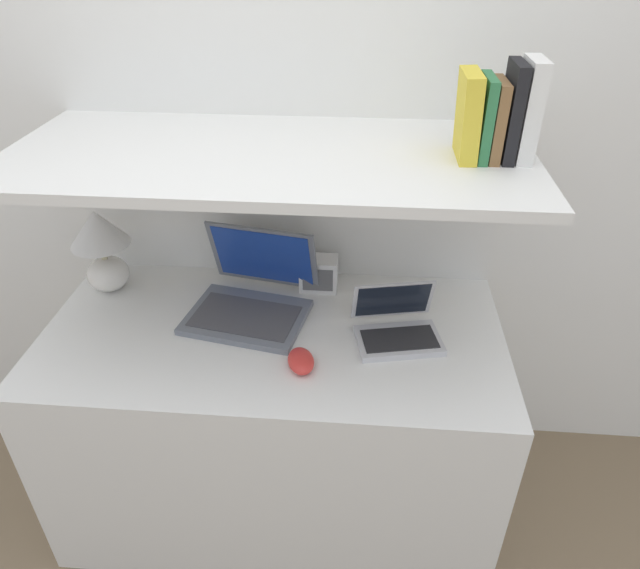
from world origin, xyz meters
TOP-DOWN VIEW (x-y plane):
  - wall_back at (0.00, 0.76)m, footprint 6.00×0.05m
  - desk at (0.00, 0.35)m, footprint 1.38×0.70m
  - back_riser at (0.00, 0.72)m, footprint 1.38×0.04m
  - shelf at (0.00, 0.42)m, footprint 1.38×0.63m
  - table_lamp at (-0.58, 0.54)m, footprint 0.19×0.19m
  - laptop_large at (-0.08, 0.46)m, footprint 0.41×0.40m
  - laptop_small at (0.37, 0.36)m, footprint 0.28×0.24m
  - computer_mouse at (0.10, 0.20)m, footprint 0.10×0.13m
  - router_box at (0.12, 0.60)m, footprint 0.12×0.08m
  - book_white at (0.64, 0.42)m, footprint 0.04×0.12m
  - book_black at (0.60, 0.42)m, footprint 0.03×0.13m
  - book_brown at (0.57, 0.42)m, footprint 0.03×0.13m
  - book_green at (0.54, 0.42)m, footprint 0.02×0.14m
  - book_yellow at (0.50, 0.42)m, footprint 0.05×0.15m

SIDE VIEW (x-z plane):
  - desk at x=0.00m, z-range 0.00..0.75m
  - back_riser at x=0.00m, z-range 0.00..1.26m
  - computer_mouse at x=0.10m, z-range 0.75..0.79m
  - laptop_small at x=0.37m, z-range 0.71..0.87m
  - laptop_large at x=-0.08m, z-range 0.68..0.93m
  - router_box at x=0.12m, z-range 0.75..0.87m
  - table_lamp at x=-0.58m, z-range 0.78..1.06m
  - wall_back at x=0.00m, z-range 0.00..2.40m
  - shelf at x=0.00m, z-range 1.26..1.29m
  - book_brown at x=0.57m, z-range 1.29..1.48m
  - book_green at x=0.54m, z-range 1.29..1.49m
  - book_yellow at x=0.50m, z-range 1.29..1.50m
  - book_black at x=0.60m, z-range 1.29..1.52m
  - book_white at x=0.64m, z-range 1.29..1.53m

